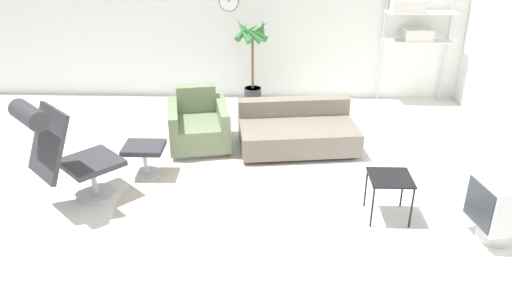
{
  "coord_description": "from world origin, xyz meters",
  "views": [
    {
      "loc": [
        0.23,
        -4.72,
        2.89
      ],
      "look_at": [
        0.07,
        0.26,
        0.55
      ],
      "focal_mm": 35.0,
      "sensor_mm": 36.0,
      "label": 1
    }
  ],
  "objects_px": {
    "lounge_chair": "(60,145)",
    "shelf_unit": "(414,22)",
    "side_table": "(390,181)",
    "armchair_red": "(198,126)",
    "ottoman": "(144,153)",
    "crt_television": "(500,207)",
    "potted_plant": "(252,61)",
    "couch_low": "(297,132)"
  },
  "relations": [
    {
      "from": "crt_television",
      "to": "side_table",
      "type": "bearing_deg",
      "value": 58.87
    },
    {
      "from": "couch_low",
      "to": "side_table",
      "type": "height_order",
      "value": "couch_low"
    },
    {
      "from": "shelf_unit",
      "to": "side_table",
      "type": "bearing_deg",
      "value": -106.13
    },
    {
      "from": "armchair_red",
      "to": "shelf_unit",
      "type": "distance_m",
      "value": 3.73
    },
    {
      "from": "couch_low",
      "to": "shelf_unit",
      "type": "distance_m",
      "value": 2.77
    },
    {
      "from": "ottoman",
      "to": "shelf_unit",
      "type": "height_order",
      "value": "shelf_unit"
    },
    {
      "from": "potted_plant",
      "to": "shelf_unit",
      "type": "distance_m",
      "value": 2.56
    },
    {
      "from": "side_table",
      "to": "crt_television",
      "type": "relative_size",
      "value": 0.73
    },
    {
      "from": "armchair_red",
      "to": "potted_plant",
      "type": "distance_m",
      "value": 1.69
    },
    {
      "from": "lounge_chair",
      "to": "potted_plant",
      "type": "xyz_separation_m",
      "value": [
        1.84,
        3.03,
        0.03
      ]
    },
    {
      "from": "couch_low",
      "to": "potted_plant",
      "type": "xyz_separation_m",
      "value": [
        -0.65,
        1.52,
        0.52
      ]
    },
    {
      "from": "crt_television",
      "to": "potted_plant",
      "type": "relative_size",
      "value": 0.44
    },
    {
      "from": "lounge_chair",
      "to": "shelf_unit",
      "type": "bearing_deg",
      "value": 81.18
    },
    {
      "from": "armchair_red",
      "to": "side_table",
      "type": "height_order",
      "value": "armchair_red"
    },
    {
      "from": "shelf_unit",
      "to": "armchair_red",
      "type": "bearing_deg",
      "value": -151.09
    },
    {
      "from": "crt_television",
      "to": "couch_low",
      "type": "bearing_deg",
      "value": 31.6
    },
    {
      "from": "ottoman",
      "to": "shelf_unit",
      "type": "bearing_deg",
      "value": 35.23
    },
    {
      "from": "couch_low",
      "to": "shelf_unit",
      "type": "height_order",
      "value": "shelf_unit"
    },
    {
      "from": "side_table",
      "to": "couch_low",
      "type": "bearing_deg",
      "value": 117.75
    },
    {
      "from": "ottoman",
      "to": "armchair_red",
      "type": "height_order",
      "value": "armchair_red"
    },
    {
      "from": "armchair_red",
      "to": "crt_television",
      "type": "relative_size",
      "value": 1.59
    },
    {
      "from": "lounge_chair",
      "to": "crt_television",
      "type": "relative_size",
      "value": 1.91
    },
    {
      "from": "ottoman",
      "to": "lounge_chair",
      "type": "bearing_deg",
      "value": -134.09
    },
    {
      "from": "armchair_red",
      "to": "potted_plant",
      "type": "height_order",
      "value": "potted_plant"
    },
    {
      "from": "potted_plant",
      "to": "shelf_unit",
      "type": "relative_size",
      "value": 0.69
    },
    {
      "from": "potted_plant",
      "to": "armchair_red",
      "type": "bearing_deg",
      "value": -113.74
    },
    {
      "from": "lounge_chair",
      "to": "couch_low",
      "type": "height_order",
      "value": "lounge_chair"
    },
    {
      "from": "side_table",
      "to": "shelf_unit",
      "type": "xyz_separation_m",
      "value": [
        0.98,
        3.39,
        0.89
      ]
    },
    {
      "from": "side_table",
      "to": "potted_plant",
      "type": "xyz_separation_m",
      "value": [
        -1.51,
        3.14,
        0.33
      ]
    },
    {
      "from": "lounge_chair",
      "to": "couch_low",
      "type": "xyz_separation_m",
      "value": [
        2.49,
        1.51,
        -0.49
      ]
    },
    {
      "from": "ottoman",
      "to": "crt_television",
      "type": "distance_m",
      "value": 3.82
    },
    {
      "from": "ottoman",
      "to": "armchair_red",
      "type": "relative_size",
      "value": 0.46
    },
    {
      "from": "lounge_chair",
      "to": "potted_plant",
      "type": "bearing_deg",
      "value": 102.8
    },
    {
      "from": "lounge_chair",
      "to": "side_table",
      "type": "xyz_separation_m",
      "value": [
        3.35,
        -0.12,
        -0.3
      ]
    },
    {
      "from": "ottoman",
      "to": "couch_low",
      "type": "relative_size",
      "value": 0.29
    },
    {
      "from": "lounge_chair",
      "to": "side_table",
      "type": "bearing_deg",
      "value": 42.08
    },
    {
      "from": "armchair_red",
      "to": "shelf_unit",
      "type": "xyz_separation_m",
      "value": [
        3.14,
        1.74,
        1.03
      ]
    },
    {
      "from": "armchair_red",
      "to": "crt_television",
      "type": "height_order",
      "value": "armchair_red"
    },
    {
      "from": "side_table",
      "to": "shelf_unit",
      "type": "relative_size",
      "value": 0.22
    },
    {
      "from": "armchair_red",
      "to": "ottoman",
      "type": "bearing_deg",
      "value": 47.37
    },
    {
      "from": "ottoman",
      "to": "shelf_unit",
      "type": "relative_size",
      "value": 0.22
    },
    {
      "from": "lounge_chair",
      "to": "armchair_red",
      "type": "distance_m",
      "value": 1.99
    }
  ]
}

